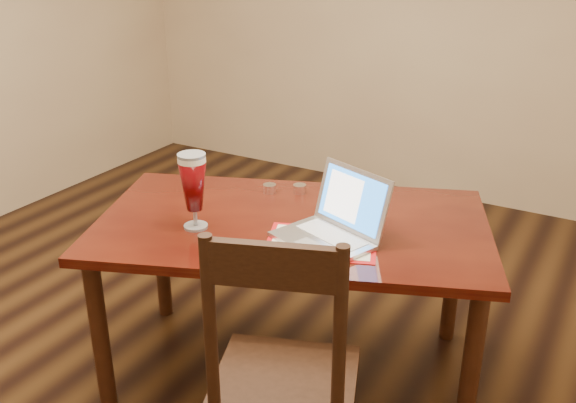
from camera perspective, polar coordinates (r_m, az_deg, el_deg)
The scene contains 3 objects.
ground at distance 3.15m, azimuth -6.75°, elevation -13.60°, with size 5.00×5.00×0.00m, color black.
dining_table at distance 2.69m, azimuth 0.16°, elevation -3.30°, with size 1.83×1.42×1.07m.
dining_chair at distance 2.16m, azimuth -0.47°, elevation -15.81°, with size 0.59×0.58×1.10m.
Camera 1 is at (1.54, -2.00, 1.88)m, focal length 40.00 mm.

